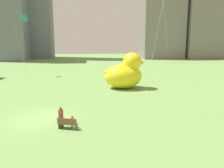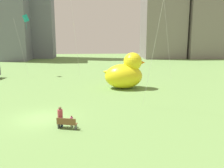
# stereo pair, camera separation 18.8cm
# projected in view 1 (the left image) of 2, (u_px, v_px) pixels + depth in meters

# --- Properties ---
(ground_plane) EXTENTS (140.00, 140.00, 0.00)m
(ground_plane) POSITION_uv_depth(u_px,v_px,m) (41.00, 118.00, 20.97)
(ground_plane) COLOR #69924B
(park_bench) EXTENTS (1.58, 0.86, 0.90)m
(park_bench) POSITION_uv_depth(u_px,v_px,m) (67.00, 123.00, 18.48)
(park_bench) COLOR brown
(park_bench) RESTS_ON ground
(person_adult) EXTENTS (0.40, 0.40, 1.63)m
(person_adult) POSITION_uv_depth(u_px,v_px,m) (61.00, 116.00, 18.85)
(person_adult) COLOR #38476B
(person_adult) RESTS_ON ground
(person_child) EXTENTS (0.23, 0.23, 0.93)m
(person_child) POSITION_uv_depth(u_px,v_px,m) (72.00, 121.00, 18.92)
(person_child) COLOR silver
(person_child) RESTS_ON ground
(giant_inflatable_duck) EXTENTS (5.73, 3.67, 4.75)m
(giant_inflatable_duck) POSITION_uv_depth(u_px,v_px,m) (125.00, 73.00, 32.33)
(giant_inflatable_duck) COLOR yellow
(giant_inflatable_duck) RESTS_ON ground
(city_skyline) EXTENTS (63.03, 13.97, 41.00)m
(city_skyline) POSITION_uv_depth(u_px,v_px,m) (102.00, 9.00, 70.13)
(city_skyline) COLOR slate
(city_skyline) RESTS_ON ground
(kite_teal) EXTENTS (2.52, 2.38, 10.36)m
(kite_teal) POSITION_uv_depth(u_px,v_px,m) (25.00, 18.00, 40.79)
(kite_teal) COLOR silver
(kite_teal) RESTS_ON ground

